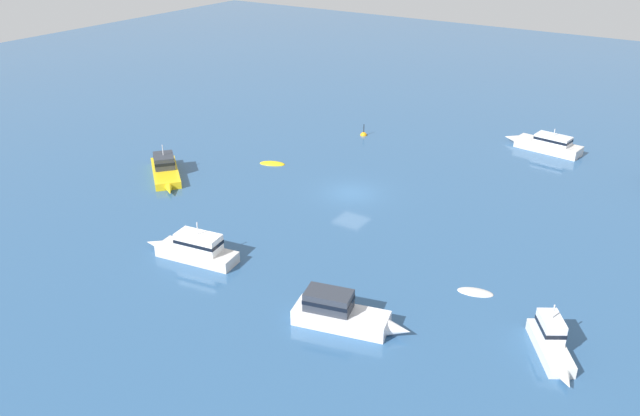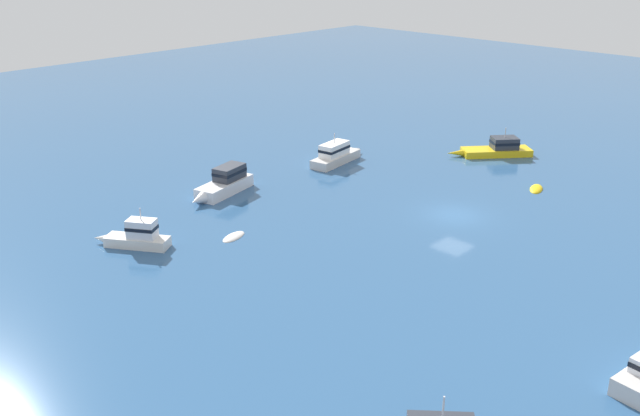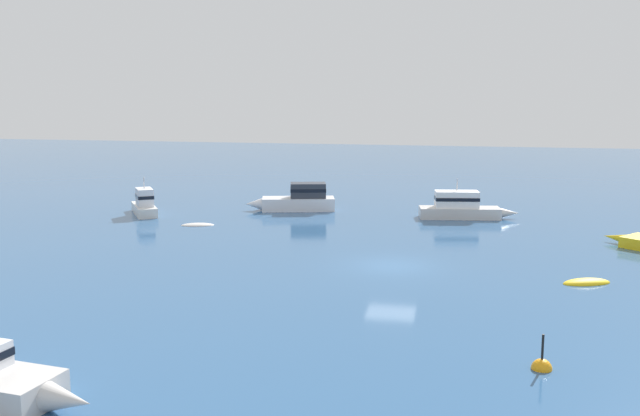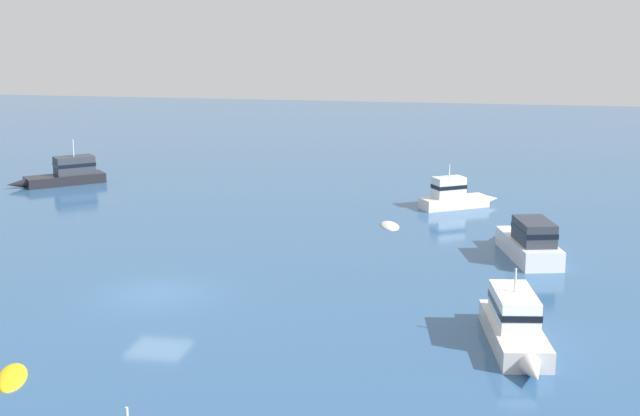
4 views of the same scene
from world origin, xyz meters
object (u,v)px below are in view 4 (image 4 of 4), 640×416
at_px(launch, 515,325).
at_px(motor_cruiser, 67,173).
at_px(tender, 12,378).
at_px(dinghy, 390,226).
at_px(motor_cruiser_1, 529,241).
at_px(cabin_cruiser, 454,196).

height_order(launch, motor_cruiser, motor_cruiser).
distance_m(motor_cruiser, tender, 33.73).
height_order(dinghy, motor_cruiser_1, motor_cruiser_1).
xyz_separation_m(motor_cruiser, dinghy, (8.05, 23.15, -0.75)).
relative_size(motor_cruiser, tender, 2.26).
xyz_separation_m(motor_cruiser, motor_cruiser_1, (13.15, 30.44, 0.06)).
bearing_deg(cabin_cruiser, dinghy, -154.46).
xyz_separation_m(tender, dinghy, (-23.01, 10.01, 0.00)).
distance_m(launch, motor_cruiser, 38.67).
bearing_deg(motor_cruiser_1, launch, 161.05).
bearing_deg(motor_cruiser_1, dinghy, 40.88).
distance_m(launch, motor_cruiser_1, 11.95).
bearing_deg(tender, dinghy, 134.21).
xyz_separation_m(launch, cabin_cruiser, (-22.35, -2.97, -0.04)).
relative_size(dinghy, cabin_cruiser, 0.48).
bearing_deg(tender, cabin_cruiser, 132.52).
relative_size(launch, dinghy, 2.96).
bearing_deg(motor_cruiser, motor_cruiser_1, 115.62).
bearing_deg(cabin_cruiser, motor_cruiser, 141.66).
distance_m(motor_cruiser, cabin_cruiser, 26.62).
height_order(motor_cruiser, motor_cruiser_1, motor_cruiser).
xyz_separation_m(tender, motor_cruiser_1, (-17.91, 17.31, 0.81)).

